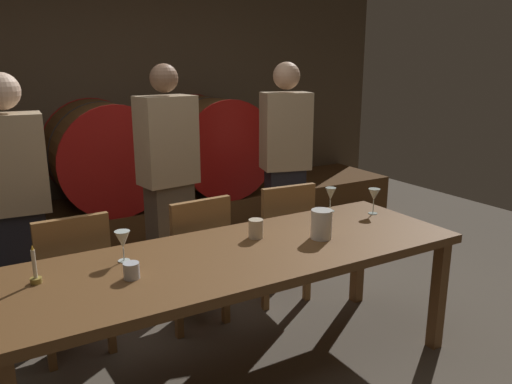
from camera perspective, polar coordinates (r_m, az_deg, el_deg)
ground_plane at (r=3.03m, az=-5.73°, el=-19.40°), size 8.76×8.76×0.00m
back_wall at (r=5.06m, az=-19.03°, el=9.53°), size 6.74×0.24×2.62m
barrel_shelf at (r=4.75m, az=-16.56°, el=-4.05°), size 6.06×0.90×0.44m
wine_barrel_center at (r=4.59m, az=-16.96°, el=4.08°), size 0.94×0.87×0.94m
wine_barrel_right at (r=4.93m, az=-5.16°, el=5.36°), size 0.94×0.87×0.94m
dining_table at (r=2.66m, az=-1.83°, el=-8.17°), size 2.47×0.83×0.73m
chair_left at (r=3.11m, az=-20.19°, el=-9.14°), size 0.41×0.41×0.88m
chair_center at (r=3.27m, az=-7.03°, el=-7.11°), size 0.42×0.42×0.88m
chair_right at (r=3.58m, az=2.83°, el=-5.03°), size 0.43×0.43×0.88m
guest_left at (r=3.25m, az=-25.67°, el=-2.06°), size 0.40×0.27×1.64m
guest_center at (r=3.56m, az=-9.93°, el=0.88°), size 0.41×0.29×1.68m
guest_right at (r=4.11m, az=3.35°, el=3.10°), size 0.43×0.33×1.69m
candle_center at (r=2.47m, az=-23.89°, el=-8.45°), size 0.05×0.05×0.18m
pitcher at (r=2.82m, az=7.48°, el=-3.66°), size 0.12×0.12×0.17m
wine_glass_left at (r=2.56m, az=-14.97°, el=-5.34°), size 0.08×0.08×0.16m
wine_glass_center at (r=3.33m, az=8.51°, el=-0.29°), size 0.07×0.07×0.16m
wine_glass_right at (r=3.32m, az=13.31°, el=-0.36°), size 0.08×0.08×0.17m
cup_left at (r=2.38m, az=-14.03°, el=-8.70°), size 0.07×0.07×0.08m
cup_right at (r=2.82m, az=0.01°, el=-4.22°), size 0.08×0.08×0.11m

